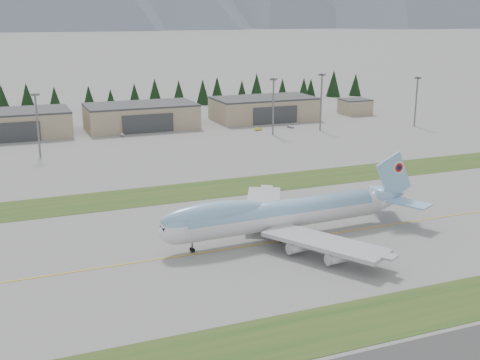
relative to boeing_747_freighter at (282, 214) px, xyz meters
name	(u,v)px	position (x,y,z in m)	size (l,w,h in m)	color
ground	(348,231)	(16.21, -2.19, -5.67)	(7000.00, 7000.00, 0.00)	slate
grass_strip_near	(461,300)	(16.21, -40.19, -5.67)	(400.00, 14.00, 0.08)	#294C1B
grass_strip_far	(268,183)	(16.21, 42.81, -5.67)	(400.00, 18.00, 0.08)	#294C1B
taxiway_line_main	(348,231)	(16.21, -2.19, -5.67)	(400.00, 0.40, 0.02)	gold
boeing_747_freighter	(282,214)	(0.00, 0.00, 0.00)	(64.95, 56.33, 17.19)	silver
hangar_left	(10,124)	(-53.79, 147.70, -0.28)	(48.00, 26.60, 10.80)	tan
hangar_center	(141,116)	(1.21, 147.70, -0.28)	(48.00, 26.60, 10.80)	tan
hangar_right	(264,108)	(61.21, 147.70, -0.28)	(48.00, 26.60, 10.80)	tan
control_shed	(355,107)	(111.21, 145.81, -1.87)	(14.00, 12.00, 7.60)	tan
floodlight_masts	(275,97)	(48.39, 108.03, 10.57)	(165.02, 10.39, 24.65)	slate
service_vehicle_a	(122,136)	(-10.58, 132.02, -5.67)	(1.58, 3.92, 1.34)	white
service_vehicle_b	(258,130)	(47.30, 122.51, -5.67)	(1.32, 3.74, 1.23)	gold
service_vehicle_c	(290,128)	(63.16, 122.63, -5.67)	(1.54, 3.78, 1.10)	silver
conifer_belt	(144,94)	(17.04, 209.80, 1.47)	(275.51, 15.41, 16.73)	black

